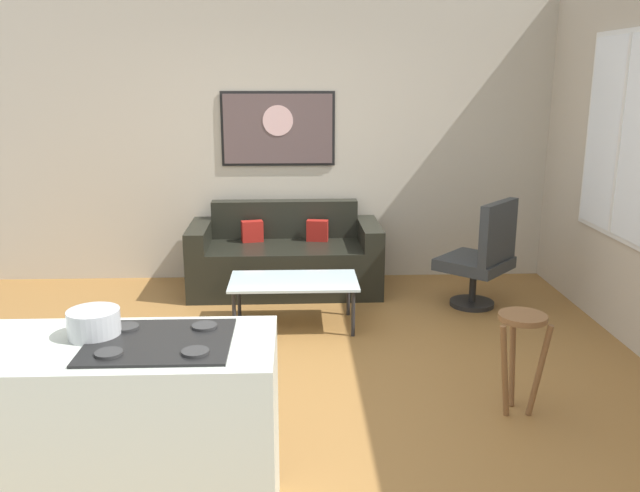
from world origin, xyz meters
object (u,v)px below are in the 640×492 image
mixing_bowl (94,324)px  wall_painting (278,129)px  couch (285,260)px  armchair (483,256)px  bar_stool (521,340)px  coffee_table (294,283)px

mixing_bowl → wall_painting: wall_painting is taller
couch → mixing_bowl: size_ratio=8.06×
armchair → bar_stool: size_ratio=1.53×
armchair → mixing_bowl: bearing=-131.7°
coffee_table → armchair: bearing=13.1°
coffee_table → bar_stool: 2.01m
coffee_table → armchair: (1.64, 0.38, 0.11)m
armchair → bar_stool: armchair is taller
couch → wall_painting: size_ratio=1.63×
armchair → bar_stool: (-0.30, -1.87, -0.00)m
coffee_table → wall_painting: size_ratio=0.94×
bar_stool → wall_painting: wall_painting is taller
coffee_table → bar_stool: bearing=-47.9°
bar_stool → armchair: bearing=81.0°
bar_stool → mixing_bowl: (-2.19, -0.92, 0.49)m
armchair → mixing_bowl: 3.77m
bar_stool → mixing_bowl: 2.42m
bar_stool → wall_painting: size_ratio=0.57×
coffee_table → mixing_bowl: (-0.84, -2.41, 0.59)m
couch → wall_painting: wall_painting is taller
mixing_bowl → bar_stool: bearing=22.9°
armchair → bar_stool: 1.89m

